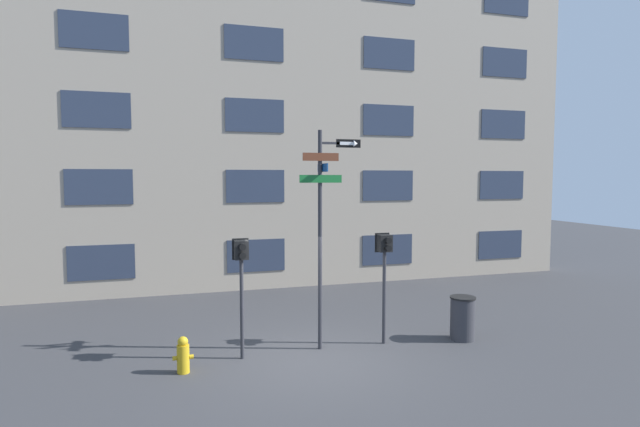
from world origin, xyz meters
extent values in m
plane|color=#38383A|center=(0.00, 0.00, 0.00)|extent=(60.00, 60.00, 0.00)
cube|color=tan|center=(0.00, 7.19, 5.82)|extent=(24.00, 0.60, 11.64)
cube|color=#2D384C|center=(-4.80, 6.87, 1.16)|extent=(1.95, 0.03, 1.08)
cube|color=#2D384C|center=(0.00, 6.87, 1.16)|extent=(1.95, 0.03, 1.08)
cube|color=#2D384C|center=(4.80, 6.87, 1.16)|extent=(1.95, 0.03, 1.08)
cube|color=#2D384C|center=(9.60, 6.87, 1.16)|extent=(1.95, 0.03, 1.08)
cube|color=#2D384C|center=(-4.80, 6.87, 3.49)|extent=(1.95, 0.03, 1.08)
cube|color=#2D384C|center=(0.00, 6.87, 3.49)|extent=(1.95, 0.03, 1.08)
cube|color=#2D384C|center=(4.80, 6.87, 3.49)|extent=(1.95, 0.03, 1.08)
cube|color=#2D384C|center=(9.60, 6.87, 3.49)|extent=(1.95, 0.03, 1.08)
cube|color=#2D384C|center=(-4.80, 6.87, 5.82)|extent=(1.95, 0.03, 1.08)
cube|color=#2D384C|center=(0.00, 6.87, 5.82)|extent=(1.95, 0.03, 1.08)
cube|color=#2D384C|center=(4.80, 6.87, 5.82)|extent=(1.95, 0.03, 1.08)
cube|color=#2D384C|center=(9.60, 6.87, 5.82)|extent=(1.95, 0.03, 1.08)
cube|color=#2D384C|center=(-4.80, 6.87, 8.15)|extent=(1.95, 0.03, 1.08)
cube|color=#2D384C|center=(0.00, 6.87, 8.15)|extent=(1.95, 0.03, 1.08)
cube|color=#2D384C|center=(4.80, 6.87, 8.15)|extent=(1.95, 0.03, 1.08)
cube|color=#2D384C|center=(9.60, 6.87, 8.15)|extent=(1.95, 0.03, 1.08)
cube|color=#2D384C|center=(9.60, 6.87, 10.48)|extent=(1.95, 0.03, 1.08)
cylinder|color=#2D2D33|center=(0.39, 0.68, 2.40)|extent=(0.09, 0.09, 4.79)
cube|color=#2D2D33|center=(0.71, 0.68, 4.52)|extent=(0.64, 0.05, 0.05)
cube|color=brown|center=(0.39, 0.62, 4.22)|extent=(0.80, 0.02, 0.17)
cube|color=#14478C|center=(0.45, 0.68, 3.99)|extent=(0.02, 0.71, 0.18)
cube|color=#196B2D|center=(0.39, 0.62, 3.75)|extent=(0.94, 0.02, 0.17)
cube|color=black|center=(1.03, 0.66, 4.52)|extent=(0.56, 0.02, 0.18)
cube|color=white|center=(0.99, 0.65, 4.52)|extent=(0.32, 0.01, 0.07)
cone|color=white|center=(1.19, 0.65, 4.52)|extent=(0.10, 0.14, 0.14)
cylinder|color=#2D2D33|center=(-1.34, 0.58, 1.05)|extent=(0.08, 0.08, 2.09)
cube|color=black|center=(-1.34, 0.58, 2.29)|extent=(0.28, 0.26, 0.39)
cube|color=black|center=(-1.34, 0.72, 2.29)|extent=(0.34, 0.02, 0.45)
cylinder|color=black|center=(-1.34, 0.39, 2.38)|extent=(0.14, 0.12, 0.14)
cylinder|color=black|center=(-1.34, 0.39, 2.20)|extent=(0.14, 0.12, 0.14)
cylinder|color=#EA4C14|center=(-1.34, 0.44, 2.38)|extent=(0.11, 0.01, 0.11)
cylinder|color=#2D2D33|center=(1.89, 0.61, 1.06)|extent=(0.08, 0.08, 2.11)
cube|color=black|center=(1.89, 0.61, 2.30)|extent=(0.29, 0.26, 0.38)
cube|color=black|center=(1.89, 0.75, 2.30)|extent=(0.35, 0.02, 0.44)
cylinder|color=black|center=(1.89, 0.42, 2.39)|extent=(0.13, 0.12, 0.13)
cylinder|color=black|center=(1.89, 0.42, 2.22)|extent=(0.13, 0.12, 0.13)
cylinder|color=orange|center=(1.89, 0.48, 2.39)|extent=(0.11, 0.01, 0.11)
cylinder|color=gold|center=(-2.54, 0.13, 0.27)|extent=(0.24, 0.24, 0.55)
sphere|color=gold|center=(-2.54, 0.13, 0.61)|extent=(0.20, 0.20, 0.20)
cylinder|color=gold|center=(-2.70, 0.13, 0.30)|extent=(0.08, 0.08, 0.08)
cylinder|color=gold|center=(-2.38, 0.13, 0.30)|extent=(0.08, 0.08, 0.08)
cylinder|color=#333338|center=(3.76, 0.34, 0.49)|extent=(0.56, 0.56, 0.97)
cylinder|color=black|center=(3.76, 0.34, 0.99)|extent=(0.59, 0.59, 0.04)
camera|label=1|loc=(-2.69, -9.64, 3.77)|focal=28.00mm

